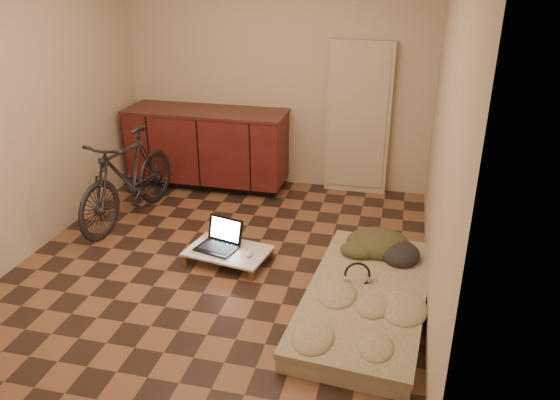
% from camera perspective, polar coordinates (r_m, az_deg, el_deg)
% --- Properties ---
extents(room_shell, '(3.50, 4.00, 2.60)m').
position_cam_1_polar(room_shell, '(4.40, -6.70, 8.25)').
color(room_shell, brown).
rests_on(room_shell, ground).
extents(cabinets, '(1.84, 0.62, 0.91)m').
position_cam_1_polar(cabinets, '(6.43, -7.54, 5.49)').
color(cabinets, black).
rests_on(cabinets, ground).
extents(appliance_panel, '(0.70, 0.10, 1.70)m').
position_cam_1_polar(appliance_panel, '(6.16, 8.19, 8.37)').
color(appliance_panel, beige).
rests_on(appliance_panel, ground).
extents(bicycle, '(0.67, 1.62, 1.02)m').
position_cam_1_polar(bicycle, '(5.67, -15.67, 2.72)').
color(bicycle, black).
rests_on(bicycle, ground).
extents(futon, '(1.03, 1.91, 0.16)m').
position_cam_1_polar(futon, '(4.32, 8.99, -10.16)').
color(futon, '#AFA88C').
rests_on(futon, ground).
extents(clothing_pile, '(0.63, 0.54, 0.24)m').
position_cam_1_polar(clothing_pile, '(4.77, 10.82, -4.02)').
color(clothing_pile, '#3D3E24').
rests_on(clothing_pile, futon).
extents(headphones, '(0.27, 0.25, 0.15)m').
position_cam_1_polar(headphones, '(4.32, 8.09, -7.66)').
color(headphones, black).
rests_on(headphones, futon).
extents(lap_desk, '(0.78, 0.57, 0.12)m').
position_cam_1_polar(lap_desk, '(4.87, -5.44, -5.35)').
color(lap_desk, brown).
rests_on(lap_desk, ground).
extents(laptop, '(0.41, 0.38, 0.24)m').
position_cam_1_polar(laptop, '(4.90, -6.32, -4.34)').
color(laptop, black).
rests_on(laptop, lap_desk).
extents(mouse, '(0.06, 0.10, 0.04)m').
position_cam_1_polar(mouse, '(4.75, -3.26, -5.63)').
color(mouse, white).
rests_on(mouse, lap_desk).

